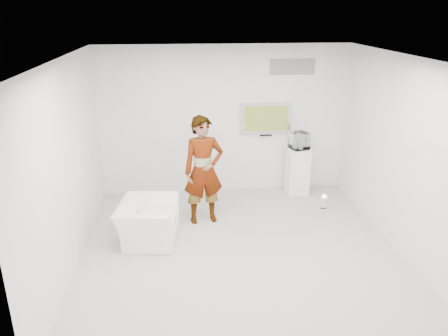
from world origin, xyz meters
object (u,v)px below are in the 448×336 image
(tv, at_px, (266,118))
(person, at_px, (204,170))
(pedestal, at_px, (297,171))
(floor_uplight, at_px, (324,203))
(armchair, at_px, (148,222))

(tv, xyz_separation_m, person, (-1.35, -1.33, -0.58))
(pedestal, relative_size, floor_uplight, 3.05)
(tv, distance_m, person, 1.98)
(armchair, bearing_deg, tv, -41.39)
(person, relative_size, pedestal, 2.02)
(tv, height_order, person, person)
(floor_uplight, bearing_deg, person, -175.67)
(armchair, xyz_separation_m, pedestal, (2.95, 1.71, 0.14))
(tv, xyz_separation_m, armchair, (-2.31, -1.96, -1.21))
(person, height_order, armchair, person)
(pedestal, xyz_separation_m, floor_uplight, (0.29, -0.92, -0.32))
(person, relative_size, floor_uplight, 6.16)
(pedestal, distance_m, floor_uplight, 1.01)
(armchair, bearing_deg, person, -48.70)
(pedestal, height_order, floor_uplight, pedestal)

